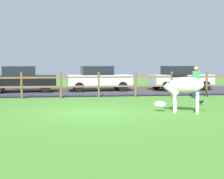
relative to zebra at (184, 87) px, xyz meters
name	(u,v)px	position (x,y,z in m)	size (l,w,h in m)	color
ground_plane	(92,112)	(-3.31, 0.48, -0.93)	(60.00, 60.00, 0.00)	#47842D
parking_asphalt	(83,91)	(-3.31, 9.78, -0.90)	(28.00, 7.40, 0.05)	#38383D
paddock_fence	(80,83)	(-3.61, 5.48, -0.16)	(21.51, 0.11, 1.34)	brown
zebra	(184,87)	(0.00, 0.00, 0.00)	(1.81, 1.04, 1.41)	white
crow_on_grass	(201,102)	(1.54, 2.12, -0.80)	(0.21, 0.10, 0.20)	black
parked_car_silver	(180,78)	(3.03, 9.33, -0.08)	(4.16, 2.22, 1.56)	#B7BABF
parked_car_black	(22,79)	(-7.02, 9.04, -0.08)	(4.13, 2.16, 1.56)	black
parked_car_white	(98,78)	(-2.31, 9.37, -0.08)	(4.13, 2.15, 1.56)	white
visitor_near_fence	(196,81)	(2.32, 4.77, -0.02)	(0.41, 0.31, 1.64)	#232847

